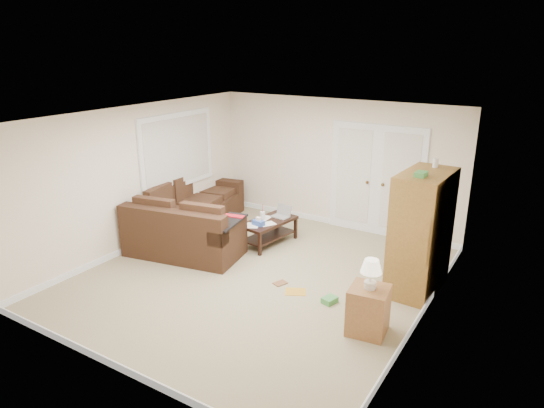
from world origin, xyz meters
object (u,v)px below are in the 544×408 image
Objects in this scene: coffee_table at (269,231)px; side_cabinet at (369,306)px; sectional_sofa at (190,220)px; tv_armoire at (421,232)px.

side_cabinet is (2.57, -1.78, 0.12)m from coffee_table.
sectional_sofa is 2.68× the size of coffee_table.
tv_armoire is (4.15, 0.23, 0.54)m from sectional_sofa.
side_cabinet reaches higher than coffee_table.
tv_armoire is at bearing 1.87° from coffee_table.
tv_armoire reaches higher than coffee_table.
coffee_table is 1.16× the size of side_cabinet.
coffee_table is at bearing 11.14° from sectional_sofa.
coffee_table is 3.13m from side_cabinet.
sectional_sofa is at bearing -173.44° from tv_armoire.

